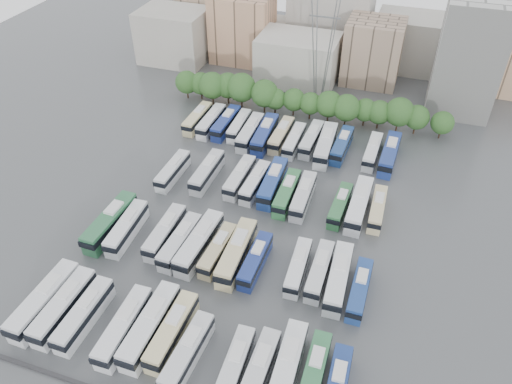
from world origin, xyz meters
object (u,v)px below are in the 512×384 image
(bus_r0_s7, at_px, (188,352))
(bus_r2_s12, at_px, (359,205))
(apartment_tower, at_px, (469,57))
(bus_r3_s1, at_px, (211,121))
(bus_r2_s3, at_px, (207,172))
(bus_r3_s0, at_px, (198,118))
(bus_r1_s3, at_px, (165,232))
(bus_r3_s2, at_px, (226,123))
(bus_r3_s8, at_px, (311,139))
(bus_r2_s6, at_px, (255,182))
(bus_r0_s11, at_px, (287,368))
(bus_r1_s11, at_px, (320,271))
(bus_r3_s12, at_px, (372,151))
(bus_r0_s0, at_px, (45,300))
(bus_r0_s4, at_px, (124,327))
(bus_r0_s5, at_px, (150,326))
(bus_r1_s10, at_px, (298,267))
(bus_r3_s4, at_px, (250,132))
(bus_r0_s9, at_px, (234,368))
(bus_r1_s1, at_px, (127,228))
(bus_r1_s4, at_px, (180,241))
(bus_r0_s1, at_px, (64,306))
(bus_r2_s1, at_px, (173,171))
(bus_r2_s13, at_px, (377,209))
(bus_r3_s3, at_px, (239,126))
(bus_r3_s6, at_px, (281,135))
(bus_r2_s7, at_px, (273,182))
(bus_r1_s12, at_px, (338,278))
(bus_r3_s13, at_px, (390,154))
(bus_r0_s6, at_px, (172,331))
(bus_r3_s5, at_px, (265,134))
(bus_r0_s12, at_px, (314,373))
(bus_r1_s8, at_px, (255,260))
(bus_r3_s7, at_px, (294,140))
(bus_r2_s9, at_px, (303,196))
(bus_r3_s10, at_px, (342,145))
(bus_r3_s9, at_px, (326,145))
(bus_r1_s6, at_px, (218,250))
(bus_r0_s10, at_px, (258,372))
(bus_r1_s0, at_px, (110,222))

(bus_r0_s7, relative_size, bus_r2_s12, 0.88)
(apartment_tower, bearing_deg, bus_r3_s1, -152.27)
(bus_r2_s3, height_order, bus_r3_s0, bus_r2_s3)
(bus_r1_s3, height_order, bus_r3_s2, bus_r3_s2)
(bus_r0_s7, distance_m, bus_r3_s8, 56.01)
(bus_r2_s6, bearing_deg, bus_r0_s11, -62.86)
(bus_r1_s11, height_order, bus_r3_s12, bus_r1_s11)
(bus_r0_s0, height_order, bus_r0_s4, bus_r0_s0)
(bus_r0_s5, height_order, bus_r1_s10, bus_r0_s5)
(bus_r1_s3, bearing_deg, bus_r0_s5, -69.73)
(bus_r3_s4, bearing_deg, bus_r0_s9, -73.65)
(bus_r0_s11, relative_size, bus_r1_s1, 1.07)
(bus_r3_s1, bearing_deg, bus_r1_s4, -74.52)
(bus_r1_s1, height_order, bus_r1_s11, bus_r1_s1)
(bus_r0_s1, height_order, bus_r3_s12, bus_r0_s1)
(bus_r2_s1, bearing_deg, bus_r2_s13, 2.84)
(bus_r1_s3, distance_m, bus_r3_s8, 39.64)
(bus_r1_s4, bearing_deg, bus_r3_s12, 56.79)
(bus_r3_s3, relative_size, bus_r3_s6, 0.93)
(bus_r0_s7, height_order, bus_r2_s7, bus_r2_s7)
(bus_r1_s11, height_order, bus_r1_s12, bus_r1_s12)
(bus_r3_s3, xyz_separation_m, bus_r3_s13, (33.12, -1.11, 0.34))
(bus_r0_s6, height_order, bus_r3_s5, bus_r3_s5)
(bus_r2_s1, xyz_separation_m, bus_r2_s7, (19.79, 2.25, 0.27))
(apartment_tower, bearing_deg, bus_r0_s12, -101.00)
(bus_r1_s8, relative_size, bus_r2_s1, 0.99)
(bus_r0_s6, distance_m, bus_r1_s12, 25.92)
(bus_r3_s7, bearing_deg, bus_r1_s11, -68.39)
(bus_r0_s11, relative_size, bus_r1_s4, 1.08)
(bus_r1_s11, height_order, bus_r2_s1, bus_r1_s11)
(bus_r1_s12, relative_size, bus_r3_s3, 1.18)
(bus_r1_s10, xyz_separation_m, bus_r2_s9, (-3.58, 17.18, 0.16))
(bus_r3_s12, bearing_deg, bus_r0_s6, -108.68)
(bus_r0_s11, height_order, bus_r2_s12, bus_r2_s12)
(bus_r3_s7, bearing_deg, bus_r3_s6, 161.25)
(bus_r0_s1, distance_m, bus_r3_s10, 62.18)
(bus_r3_s3, bearing_deg, bus_r0_s4, -87.93)
(bus_r3_s0, xyz_separation_m, bus_r3_s9, (30.05, -1.95, 0.32))
(bus_r1_s6, xyz_separation_m, bus_r2_s12, (19.84, 18.26, 0.37))
(bus_r1_s4, relative_size, bus_r3_s2, 1.00)
(bus_r1_s3, height_order, bus_r1_s8, bus_r1_s3)
(bus_r0_s10, xyz_separation_m, bus_r0_s11, (3.33, 1.67, 0.16))
(bus_r0_s9, xyz_separation_m, bus_r0_s11, (6.49, 2.06, 0.23))
(bus_r0_s12, bearing_deg, bus_r1_s6, 139.49)
(bus_r3_s13, bearing_deg, bus_r1_s3, -131.01)
(bus_r1_s1, height_order, bus_r3_s6, bus_r1_s1)
(bus_r0_s6, height_order, bus_r0_s11, bus_r0_s11)
(bus_r0_s7, distance_m, bus_r1_s4, 21.12)
(bus_r1_s1, xyz_separation_m, bus_r1_s8, (23.11, -0.07, -0.14))
(bus_r3_s4, bearing_deg, bus_r1_s0, -111.25)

